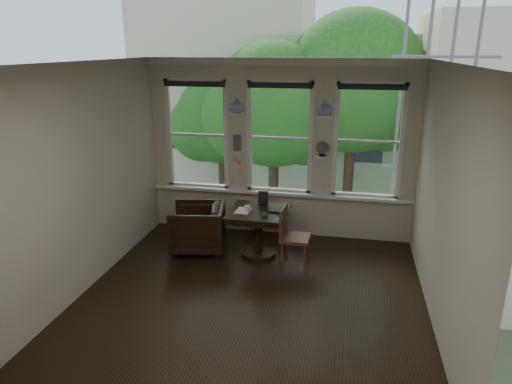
% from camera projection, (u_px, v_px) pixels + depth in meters
% --- Properties ---
extents(ground, '(4.50, 4.50, 0.00)m').
position_uv_depth(ground, '(252.00, 295.00, 6.11)').
color(ground, black).
rests_on(ground, ground).
extents(ceiling, '(4.50, 4.50, 0.00)m').
position_uv_depth(ceiling, '(252.00, 62.00, 5.19)').
color(ceiling, silver).
rests_on(ceiling, ground).
extents(wall_back, '(4.50, 0.00, 4.50)m').
position_uv_depth(wall_back, '(280.00, 149.00, 7.75)').
color(wall_back, beige).
rests_on(wall_back, ground).
extents(wall_front, '(4.50, 0.00, 4.50)m').
position_uv_depth(wall_front, '(192.00, 272.00, 3.55)').
color(wall_front, beige).
rests_on(wall_front, ground).
extents(wall_left, '(0.00, 4.50, 4.50)m').
position_uv_depth(wall_left, '(87.00, 178.00, 6.08)').
color(wall_left, beige).
rests_on(wall_left, ground).
extents(wall_right, '(0.00, 4.50, 4.50)m').
position_uv_depth(wall_right, '(444.00, 200.00, 5.22)').
color(wall_right, beige).
rests_on(wall_right, ground).
extents(window_left, '(1.10, 0.12, 1.90)m').
position_uv_depth(window_left, '(198.00, 135.00, 7.96)').
color(window_left, white).
rests_on(window_left, ground).
extents(window_center, '(1.10, 0.12, 1.90)m').
position_uv_depth(window_center, '(280.00, 138.00, 7.69)').
color(window_center, white).
rests_on(window_center, ground).
extents(window_right, '(1.10, 0.12, 1.90)m').
position_uv_depth(window_right, '(368.00, 141.00, 7.41)').
color(window_right, white).
rests_on(window_right, ground).
extents(shelf_left, '(0.26, 0.16, 0.03)m').
position_uv_depth(shelf_left, '(236.00, 114.00, 7.61)').
color(shelf_left, white).
rests_on(shelf_left, ground).
extents(shelf_right, '(0.26, 0.16, 0.03)m').
position_uv_depth(shelf_right, '(324.00, 116.00, 7.33)').
color(shelf_right, white).
rests_on(shelf_right, ground).
extents(intercom, '(0.14, 0.06, 0.28)m').
position_uv_depth(intercom, '(237.00, 143.00, 7.79)').
color(intercom, '#59544F').
rests_on(intercom, ground).
extents(sticky_notes, '(0.16, 0.01, 0.24)m').
position_uv_depth(sticky_notes, '(238.00, 162.00, 7.90)').
color(sticky_notes, pink).
rests_on(sticky_notes, ground).
extents(desk_fan, '(0.20, 0.20, 0.24)m').
position_uv_depth(desk_fan, '(322.00, 151.00, 7.49)').
color(desk_fan, '#59544F').
rests_on(desk_fan, ground).
extents(vase_left, '(0.24, 0.24, 0.25)m').
position_uv_depth(vase_left, '(236.00, 105.00, 7.57)').
color(vase_left, white).
rests_on(vase_left, shelf_left).
extents(vase_right, '(0.24, 0.24, 0.25)m').
position_uv_depth(vase_right, '(324.00, 107.00, 7.29)').
color(vase_right, white).
rests_on(vase_right, shelf_right).
extents(table, '(0.90, 0.90, 0.75)m').
position_uv_depth(table, '(258.00, 233.00, 7.16)').
color(table, black).
rests_on(table, ground).
extents(armchair_left, '(0.99, 0.98, 0.77)m').
position_uv_depth(armchair_left, '(197.00, 228.00, 7.33)').
color(armchair_left, black).
rests_on(armchair_left, ground).
extents(cushion_red, '(0.45, 0.45, 0.06)m').
position_uv_depth(cushion_red, '(197.00, 224.00, 7.31)').
color(cushion_red, maroon).
rests_on(cushion_red, armchair_left).
extents(side_chair_right, '(0.44, 0.44, 0.92)m').
position_uv_depth(side_chair_right, '(296.00, 238.00, 6.78)').
color(side_chair_right, '#4B291B').
rests_on(side_chair_right, ground).
extents(laptop, '(0.37, 0.29, 0.03)m').
position_uv_depth(laptop, '(271.00, 212.00, 6.97)').
color(laptop, black).
rests_on(laptop, table).
extents(mug, '(0.10, 0.10, 0.10)m').
position_uv_depth(mug, '(248.00, 209.00, 6.99)').
color(mug, white).
rests_on(mug, table).
extents(drinking_glass, '(0.14, 0.14, 0.11)m').
position_uv_depth(drinking_glass, '(264.00, 214.00, 6.77)').
color(drinking_glass, white).
rests_on(drinking_glass, table).
extents(tablet, '(0.17, 0.10, 0.22)m').
position_uv_depth(tablet, '(263.00, 198.00, 7.28)').
color(tablet, black).
rests_on(tablet, table).
extents(papers, '(0.24, 0.31, 0.00)m').
position_uv_depth(papers, '(243.00, 210.00, 7.04)').
color(papers, silver).
rests_on(papers, table).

